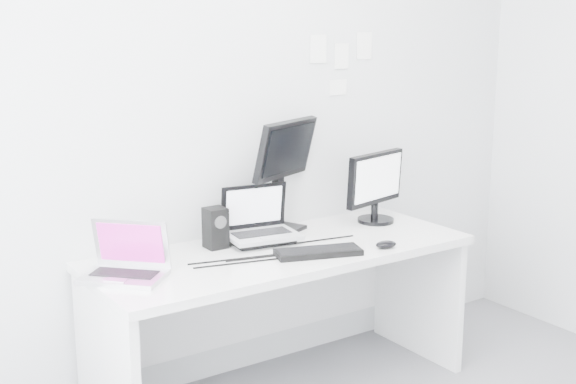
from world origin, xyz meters
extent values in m
plane|color=silver|center=(0.00, 1.60, 1.35)|extent=(3.60, 0.00, 3.60)
cube|color=silver|center=(0.00, 1.25, 0.36)|extent=(1.80, 0.70, 0.73)
cube|color=#BABABE|center=(-0.77, 1.25, 0.85)|extent=(0.40, 0.41, 0.25)
cube|color=black|center=(-0.25, 1.43, 0.83)|extent=(0.11, 0.11, 0.19)
cube|color=#ABADB2|center=(-0.03, 1.38, 0.87)|extent=(0.37, 0.30, 0.28)
cube|color=black|center=(0.16, 1.49, 1.02)|extent=(0.45, 0.31, 0.58)
cube|color=black|center=(0.67, 1.37, 0.92)|extent=(0.45, 0.28, 0.38)
cube|color=black|center=(0.08, 1.08, 0.74)|extent=(0.41, 0.25, 0.03)
ellipsoid|color=black|center=(0.41, 0.99, 0.75)|extent=(0.11, 0.08, 0.03)
cube|color=white|center=(0.45, 1.59, 1.62)|extent=(0.10, 0.00, 0.14)
cube|color=white|center=(0.60, 1.59, 1.58)|extent=(0.09, 0.00, 0.13)
cube|color=white|center=(0.75, 1.59, 1.63)|extent=(0.10, 0.00, 0.14)
cube|color=white|center=(0.58, 1.59, 1.42)|extent=(0.11, 0.00, 0.08)
camera|label=1|loc=(-1.88, -1.59, 1.77)|focal=47.92mm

